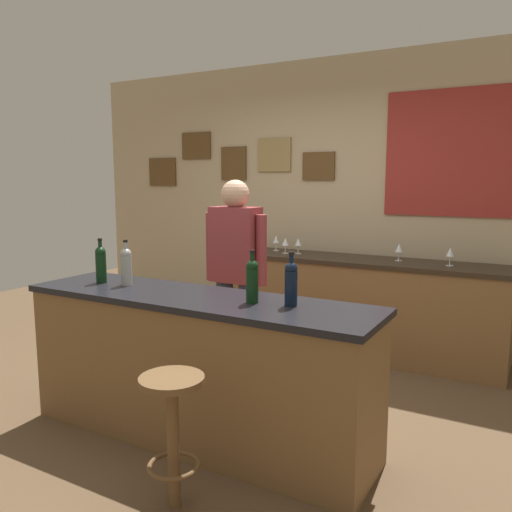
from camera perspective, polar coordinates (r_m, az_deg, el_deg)
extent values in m
plane|color=brown|center=(3.81, -2.76, -16.78)|extent=(10.00, 10.00, 0.00)
cube|color=tan|center=(5.28, 9.02, 5.94)|extent=(6.00, 0.06, 2.80)
cube|color=brown|center=(6.35, -10.24, 9.07)|extent=(0.39, 0.02, 0.33)
cube|color=brown|center=(6.06, -6.58, 11.95)|extent=(0.39, 0.02, 0.30)
cube|color=brown|center=(5.77, -2.46, 10.13)|extent=(0.31, 0.02, 0.36)
cube|color=#997F4C|center=(5.52, 2.02, 11.07)|extent=(0.38, 0.02, 0.35)
cube|color=brown|center=(5.31, 6.88, 9.79)|extent=(0.34, 0.02, 0.28)
cube|color=maroon|center=(4.96, 21.13, 10.52)|extent=(1.23, 0.02, 1.12)
cube|color=brown|center=(3.33, -6.56, -12.41)|extent=(2.26, 0.57, 0.88)
cube|color=black|center=(3.20, -6.70, -4.69)|extent=(2.31, 0.60, 0.04)
cube|color=brown|center=(4.93, 11.57, -5.72)|extent=(2.51, 0.53, 0.86)
cube|color=#2D2319|center=(4.84, 11.73, -0.55)|extent=(2.57, 0.56, 0.04)
cylinder|color=#384766|center=(3.97, -0.96, -9.02)|extent=(0.13, 0.13, 0.86)
cylinder|color=#384766|center=(4.08, -3.41, -8.59)|extent=(0.13, 0.13, 0.86)
cube|color=maroon|center=(3.87, -2.26, 1.27)|extent=(0.36, 0.20, 0.56)
sphere|color=tan|center=(3.84, -2.29, 6.82)|extent=(0.21, 0.21, 0.21)
cylinder|color=maroon|center=(3.77, 0.59, 0.61)|extent=(0.08, 0.08, 0.52)
cylinder|color=maroon|center=(4.00, -4.94, 1.04)|extent=(0.08, 0.08, 0.52)
cylinder|color=brown|center=(2.75, -9.08, -19.93)|extent=(0.06, 0.06, 0.65)
torus|color=brown|center=(2.80, -9.03, -21.78)|extent=(0.26, 0.26, 0.02)
cylinder|color=brown|center=(2.61, -9.26, -13.34)|extent=(0.32, 0.32, 0.03)
cylinder|color=black|center=(3.70, -16.66, -1.29)|extent=(0.07, 0.07, 0.20)
sphere|color=black|center=(3.69, -16.74, 0.43)|extent=(0.07, 0.07, 0.07)
cylinder|color=black|center=(3.68, -16.76, 0.93)|extent=(0.03, 0.03, 0.09)
cylinder|color=black|center=(3.68, -16.79, 1.75)|extent=(0.03, 0.03, 0.02)
cylinder|color=#999E99|center=(3.57, -14.05, -1.54)|extent=(0.07, 0.07, 0.20)
sphere|color=#999E99|center=(3.55, -14.12, 0.24)|extent=(0.07, 0.07, 0.07)
cylinder|color=#999E99|center=(3.55, -14.14, 0.76)|extent=(0.03, 0.03, 0.09)
cylinder|color=black|center=(3.54, -14.17, 1.61)|extent=(0.03, 0.03, 0.02)
cylinder|color=black|center=(2.97, -0.42, -3.28)|extent=(0.07, 0.07, 0.20)
sphere|color=black|center=(2.95, -0.42, -1.14)|extent=(0.07, 0.07, 0.07)
cylinder|color=black|center=(2.95, -0.42, -0.52)|extent=(0.03, 0.03, 0.09)
cylinder|color=black|center=(2.94, -0.42, 0.50)|extent=(0.03, 0.03, 0.02)
cylinder|color=black|center=(2.91, 3.86, -3.57)|extent=(0.07, 0.07, 0.20)
sphere|color=black|center=(2.89, 3.89, -1.38)|extent=(0.07, 0.07, 0.07)
cylinder|color=black|center=(2.88, 3.89, -0.75)|extent=(0.03, 0.03, 0.09)
cylinder|color=black|center=(2.87, 3.90, 0.30)|extent=(0.03, 0.03, 0.02)
cylinder|color=silver|center=(5.29, 2.22, 0.62)|extent=(0.06, 0.06, 0.00)
cylinder|color=silver|center=(5.28, 2.22, 1.05)|extent=(0.01, 0.01, 0.07)
cone|color=silver|center=(5.27, 2.22, 1.86)|extent=(0.07, 0.07, 0.08)
cylinder|color=silver|center=(5.09, 3.23, 0.31)|extent=(0.06, 0.06, 0.00)
cylinder|color=silver|center=(5.08, 3.23, 0.75)|extent=(0.01, 0.01, 0.07)
cone|color=silver|center=(5.08, 3.24, 1.59)|extent=(0.07, 0.07, 0.08)
cylinder|color=silver|center=(5.08, 4.64, 0.28)|extent=(0.06, 0.06, 0.00)
cylinder|color=silver|center=(5.08, 4.65, 0.73)|extent=(0.01, 0.01, 0.07)
cone|color=silver|center=(5.07, 4.66, 1.57)|extent=(0.07, 0.07, 0.08)
cylinder|color=silver|center=(4.80, 15.39, -0.48)|extent=(0.06, 0.06, 0.00)
cylinder|color=silver|center=(4.80, 15.41, -0.01)|extent=(0.01, 0.01, 0.07)
cone|color=silver|center=(4.79, 15.45, 0.88)|extent=(0.07, 0.07, 0.08)
cylinder|color=silver|center=(4.66, 20.49, -0.98)|extent=(0.06, 0.06, 0.00)
cylinder|color=silver|center=(4.65, 20.52, -0.50)|extent=(0.01, 0.01, 0.07)
cone|color=silver|center=(4.64, 20.56, 0.42)|extent=(0.07, 0.07, 0.08)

